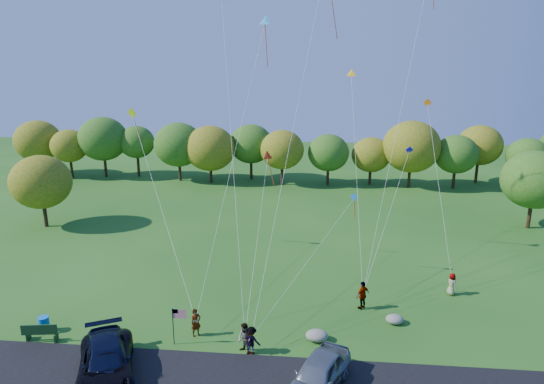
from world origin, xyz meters
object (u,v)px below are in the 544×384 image
Objects in this scene: flyer_d at (363,295)px; trash_barrel at (44,324)px; minivan_silver at (318,375)px; flyer_b at (245,339)px; park_bench at (40,332)px; minivan_dark at (106,364)px; flyer_a at (196,323)px; flyer_c at (251,340)px; minivan_navy at (107,361)px; flyer_e at (452,284)px.

trash_barrel is (-18.94, -4.57, -0.48)m from flyer_d.
minivan_silver is at bearing 27.52° from flyer_d.
park_bench is (-11.74, -0.02, -0.29)m from flyer_b.
minivan_dark is 3.38× the size of flyer_a.
minivan_silver is 2.76× the size of flyer_b.
flyer_c reaches higher than park_bench.
flyer_a is 10.72m from flyer_d.
minivan_silver is at bearing 8.86° from flyer_b.
minivan_navy reaches higher than flyer_e.
flyer_b is at bearing -4.72° from minivan_navy.
minivan_dark is at bearing 91.61° from flyer_e.
flyer_e is at bearing -133.11° from flyer_c.
minivan_navy is 6.64m from trash_barrel.
minivan_navy reaches higher than flyer_a.
park_bench is 2.15× the size of trash_barrel.
flyer_e is (16.09, 6.67, -0.06)m from flyer_a.
minivan_silver is 16.58m from trash_barrel.
flyer_a is 0.95× the size of flyer_b.
minivan_navy is 10.61m from minivan_silver.
minivan_silver is at bearing -27.10° from minivan_navy.
flyer_c is at bearing -4.72° from trash_barrel.
flyer_b is 8.81m from flyer_d.
minivan_navy is 22.38m from flyer_e.
flyer_d reaches higher than trash_barrel.
minivan_dark is 3.21× the size of flyer_b.
trash_barrel is (-5.54, 3.89, -0.39)m from minivan_dark.
minivan_dark is 22.48m from flyer_e.
minivan_silver is (10.61, -0.13, 0.01)m from minivan_navy.
flyer_c is 1.72× the size of trash_barrel.
minivan_silver is 3.06× the size of flyer_c.
flyer_c is at bearing 165.99° from minivan_silver.
minivan_silver is 14.14m from flyer_e.
minivan_dark is 3.65× the size of flyer_e.
trash_barrel is (-12.51, 1.03, -0.33)m from flyer_c.
flyer_c is at bearing -2.85° from flyer_d.
trash_barrel is at bearing 123.31° from minivan_dark.
trash_barrel is at bearing 102.42° from park_bench.
flyer_e is at bearing 2.33° from minivan_navy.
flyer_a is at bearing 172.49° from minivan_silver.
park_bench is (-24.74, -8.15, -0.19)m from flyer_e.
flyer_c is (6.97, 2.86, -0.05)m from minivan_dark.
flyer_c is (6.98, 2.64, -0.09)m from minivan_navy.
flyer_a is 1.08× the size of flyer_e.
flyer_a is (-7.07, 4.22, -0.05)m from minivan_silver.
flyer_d is 0.94× the size of park_bench.
flyer_b is 0.88× the size of park_bench.
park_bench is (-5.12, 2.62, -0.29)m from minivan_navy.
minivan_navy is 15.75m from flyer_d.
trash_barrel is (-25.15, -7.10, -0.31)m from flyer_e.
flyer_d reaches higher than minivan_navy.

